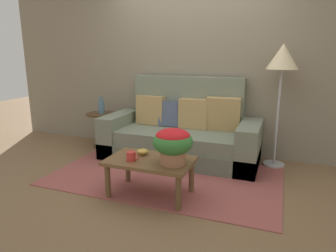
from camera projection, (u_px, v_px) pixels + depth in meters
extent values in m
plane|color=brown|center=(166.00, 175.00, 3.79)|extent=(14.00, 14.00, 0.00)
cube|color=gray|center=(194.00, 63.00, 4.51)|extent=(6.40, 0.12, 2.67)
cube|color=#994C47|center=(165.00, 176.00, 3.75)|extent=(2.74, 1.60, 0.01)
cube|color=#626B59|center=(179.00, 152.00, 4.31)|extent=(2.18, 0.90, 0.24)
cube|color=slate|center=(179.00, 137.00, 4.24)|extent=(1.65, 0.81, 0.19)
cube|color=slate|center=(187.00, 108.00, 4.51)|extent=(1.65, 0.16, 0.94)
cube|color=slate|center=(120.00, 133.00, 4.60)|extent=(0.26, 0.90, 0.60)
cube|color=slate|center=(249.00, 146.00, 3.94)|extent=(0.26, 0.90, 0.60)
cube|color=tan|center=(223.00, 114.00, 4.19)|extent=(0.47, 0.20, 0.47)
cube|color=#4C5670|center=(172.00, 114.00, 4.46)|extent=(0.39, 0.22, 0.39)
cube|color=tan|center=(151.00, 110.00, 4.57)|extent=(0.44, 0.19, 0.44)
cube|color=tan|center=(194.00, 114.00, 4.33)|extent=(0.42, 0.18, 0.42)
cylinder|color=brown|center=(108.00, 181.00, 3.15)|extent=(0.06, 0.06, 0.37)
cylinder|color=brown|center=(178.00, 193.00, 2.88)|extent=(0.06, 0.06, 0.37)
cylinder|color=brown|center=(128.00, 167.00, 3.55)|extent=(0.06, 0.06, 0.37)
cylinder|color=brown|center=(191.00, 176.00, 3.28)|extent=(0.06, 0.06, 0.37)
cube|color=brown|center=(150.00, 161.00, 3.17)|extent=(0.89, 0.55, 0.04)
cylinder|color=#4C331E|center=(102.00, 146.00, 4.94)|extent=(0.29, 0.29, 0.03)
cylinder|color=#4C331E|center=(101.00, 130.00, 4.88)|extent=(0.05, 0.05, 0.50)
cylinder|color=#4C331E|center=(101.00, 114.00, 4.81)|extent=(0.45, 0.45, 0.03)
cylinder|color=#B2B2B7|center=(273.00, 164.00, 4.11)|extent=(0.28, 0.28, 0.03)
cylinder|color=#B2B2B7|center=(278.00, 118.00, 3.96)|extent=(0.03, 0.03, 1.25)
cone|color=beige|center=(283.00, 56.00, 3.77)|extent=(0.39, 0.39, 0.32)
cylinder|color=#A36B4C|center=(173.00, 157.00, 3.02)|extent=(0.25, 0.25, 0.14)
ellipsoid|color=#337533|center=(173.00, 142.00, 2.98)|extent=(0.40, 0.40, 0.26)
ellipsoid|color=red|center=(173.00, 136.00, 2.97)|extent=(0.34, 0.34, 0.14)
cylinder|color=red|center=(131.00, 156.00, 3.11)|extent=(0.09, 0.09, 0.10)
torus|color=red|center=(136.00, 157.00, 3.09)|extent=(0.07, 0.01, 0.07)
cylinder|color=gold|center=(143.00, 154.00, 3.31)|extent=(0.05, 0.05, 0.02)
ellipsoid|color=gold|center=(143.00, 151.00, 3.30)|extent=(0.13, 0.13, 0.06)
cylinder|color=slate|center=(101.00, 107.00, 4.78)|extent=(0.10, 0.10, 0.20)
cylinder|color=slate|center=(101.00, 98.00, 4.75)|extent=(0.05, 0.05, 0.07)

